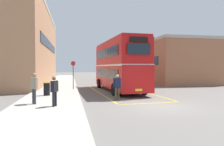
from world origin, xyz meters
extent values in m
plane|color=#66605B|center=(0.00, 14.40, 0.00)|extent=(135.60, 135.60, 0.00)
cube|color=#A39E93|center=(-6.50, 16.80, 0.07)|extent=(4.00, 57.60, 0.14)
cube|color=#AD7A56|center=(-11.32, 19.74, 4.86)|extent=(6.44, 24.95, 9.72)
cube|color=#19232D|center=(-8.07, 19.74, 5.35)|extent=(0.06, 18.96, 1.10)
cube|color=#BCB29E|center=(-11.32, 19.74, 9.90)|extent=(6.56, 25.07, 0.36)
cube|color=#9E6647|center=(9.76, 19.61, 2.83)|extent=(8.52, 17.31, 5.66)
cube|color=#19232D|center=(5.47, 19.61, 3.12)|extent=(0.06, 13.16, 1.10)
cube|color=#A89E8E|center=(9.76, 19.61, 5.84)|extent=(8.64, 17.43, 0.36)
cylinder|color=black|center=(-2.12, 11.39, 0.50)|extent=(0.34, 1.01, 1.00)
cylinder|color=black|center=(0.48, 11.55, 0.50)|extent=(0.34, 1.01, 1.00)
cylinder|color=black|center=(-1.74, 4.92, 0.50)|extent=(0.34, 1.01, 1.00)
cylinder|color=black|center=(0.85, 5.07, 0.50)|extent=(0.34, 1.01, 1.00)
cube|color=#B71414|center=(-0.63, 8.23, 1.40)|extent=(3.12, 10.59, 2.10)
cube|color=#B71414|center=(-0.63, 8.23, 3.50)|extent=(3.11, 10.38, 2.10)
cube|color=#B71414|center=(-0.63, 8.23, 4.65)|extent=(3.01, 10.27, 0.20)
cube|color=silver|center=(-0.63, 8.23, 2.45)|extent=(3.15, 10.49, 0.14)
cube|color=#19232D|center=(-1.91, 8.16, 1.70)|extent=(0.53, 8.56, 0.84)
cube|color=#19232D|center=(-1.91, 8.16, 3.60)|extent=(0.53, 8.56, 0.84)
cube|color=#19232D|center=(0.65, 8.31, 1.70)|extent=(0.53, 8.56, 0.84)
cube|color=#19232D|center=(0.65, 8.31, 3.60)|extent=(0.53, 8.56, 0.84)
cube|color=#19232D|center=(-0.33, 2.99, 3.60)|extent=(1.76, 0.14, 0.80)
cube|color=black|center=(-0.33, 2.99, 4.28)|extent=(1.39, 0.12, 0.36)
cube|color=#19232D|center=(-0.94, 13.47, 1.80)|extent=(2.02, 0.16, 1.00)
cube|color=yellow|center=(-0.33, 2.99, 0.63)|extent=(0.52, 0.06, 0.16)
cylinder|color=black|center=(2.17, 29.24, 0.46)|extent=(0.27, 0.92, 0.92)
cylinder|color=black|center=(4.59, 29.22, 0.46)|extent=(0.27, 0.92, 0.92)
cylinder|color=black|center=(2.13, 23.45, 0.46)|extent=(0.27, 0.92, 0.92)
cylinder|color=black|center=(4.54, 23.43, 0.46)|extent=(0.27, 0.92, 0.92)
cube|color=navy|center=(3.36, 26.34, 1.60)|extent=(2.41, 9.67, 2.60)
cube|color=silver|center=(3.36, 26.34, 2.96)|extent=(2.27, 9.28, 0.12)
cube|color=#19232D|center=(2.17, 26.34, 1.95)|extent=(0.09, 7.72, 0.96)
cube|color=#19232D|center=(4.55, 26.33, 1.95)|extent=(0.09, 7.72, 0.96)
cube|color=#19232D|center=(3.39, 31.18, 1.90)|extent=(1.87, 0.05, 1.10)
cylinder|color=#473828|center=(-1.94, 2.55, 0.44)|extent=(0.14, 0.14, 0.87)
cylinder|color=#473828|center=(-2.14, 2.45, 0.44)|extent=(0.14, 0.14, 0.87)
cube|color=#141938|center=(-2.04, 2.50, 1.20)|extent=(0.55, 0.42, 0.65)
cylinder|color=#141938|center=(-1.81, 2.61, 1.23)|extent=(0.09, 0.09, 0.62)
cylinder|color=#141938|center=(-2.27, 2.39, 1.23)|extent=(0.09, 0.09, 0.62)
sphere|color=tan|center=(-2.03, 2.48, 1.67)|extent=(0.24, 0.24, 0.24)
cylinder|color=#2D2D38|center=(-7.32, 1.38, 0.58)|extent=(0.14, 0.14, 0.88)
cylinder|color=#2D2D38|center=(-7.21, 1.18, 0.58)|extent=(0.14, 0.14, 0.88)
cube|color=gray|center=(-7.26, 1.28, 1.35)|extent=(0.44, 0.56, 0.66)
cylinder|color=gray|center=(-7.39, 1.51, 1.38)|extent=(0.09, 0.09, 0.63)
cylinder|color=gray|center=(-7.14, 1.06, 1.38)|extent=(0.09, 0.09, 0.63)
sphere|color=#8C6647|center=(-7.24, 1.29, 1.83)|extent=(0.24, 0.24, 0.24)
cylinder|color=black|center=(-6.08, 0.17, 0.54)|extent=(0.14, 0.14, 0.80)
cylinder|color=black|center=(-5.99, 0.36, 0.54)|extent=(0.14, 0.14, 0.80)
cube|color=black|center=(-6.04, 0.27, 1.24)|extent=(0.41, 0.51, 0.60)
cylinder|color=black|center=(-6.14, 0.06, 1.27)|extent=(0.09, 0.09, 0.57)
cylinder|color=black|center=(-5.93, 0.47, 1.27)|extent=(0.09, 0.09, 0.57)
sphere|color=brown|center=(-6.05, 0.28, 1.67)|extent=(0.22, 0.22, 0.22)
cylinder|color=black|center=(-6.95, 4.99, 0.61)|extent=(0.48, 0.48, 0.94)
cylinder|color=olive|center=(-6.95, 4.99, 1.10)|extent=(0.50, 0.50, 0.04)
cylinder|color=#4C4C51|center=(-4.92, 9.13, 1.48)|extent=(0.08, 0.08, 2.68)
cylinder|color=red|center=(-4.92, 9.13, 2.64)|extent=(0.44, 0.11, 0.44)
cube|color=gold|center=(-2.69, 7.07, 0.00)|extent=(0.84, 12.45, 0.01)
cube|color=gold|center=(1.42, 7.31, 0.00)|extent=(0.84, 12.45, 0.01)
cube|color=gold|center=(-0.27, 0.97, 0.00)|extent=(4.24, 0.37, 0.01)
camera|label=1|loc=(-5.16, -11.69, 2.29)|focal=34.10mm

